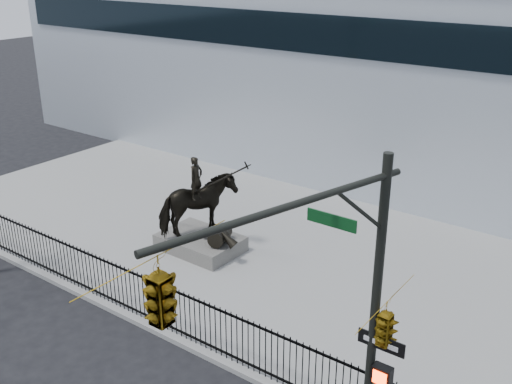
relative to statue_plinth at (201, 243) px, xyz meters
The scene contains 7 objects.
ground 5.98m from the statue_plinth, 68.50° to the right, with size 120.00×120.00×0.00m, color black.
plaza 2.65m from the statue_plinth, 33.62° to the left, with size 30.00×12.00×0.15m, color gray.
building 15.18m from the statue_plinth, 81.40° to the left, with size 44.00×14.00×9.00m, color silver.
picket_fence 4.85m from the statue_plinth, 63.05° to the right, with size 22.10×0.10×1.50m.
statue_plinth is the anchor object (origin of this frame).
equestrian_statue 1.39m from the statue_plinth, ahead, with size 3.66×2.29×3.10m.
traffic_signal_right 12.31m from the statue_plinth, 41.11° to the right, with size 2.17×6.86×7.00m.
Camera 1 is at (10.87, -8.78, 10.11)m, focal length 42.00 mm.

